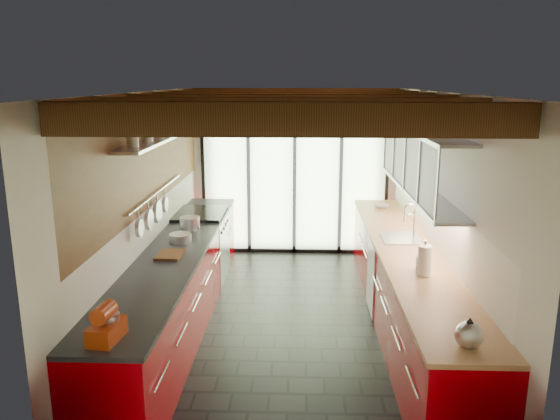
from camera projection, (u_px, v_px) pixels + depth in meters
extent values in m
plane|color=black|center=(291.00, 324.00, 6.24)|extent=(5.50, 5.50, 0.00)
plane|color=silver|center=(295.00, 172.00, 8.61)|extent=(3.20, 0.00, 3.20)
plane|color=silver|center=(283.00, 325.00, 3.26)|extent=(3.20, 0.00, 3.20)
plane|color=silver|center=(146.00, 213.00, 5.99)|extent=(0.00, 5.50, 5.50)
plane|color=silver|center=(440.00, 216.00, 5.87)|extent=(0.00, 5.50, 5.50)
plane|color=#472814|center=(292.00, 92.00, 5.63)|extent=(5.50, 5.50, 0.00)
cube|color=#593316|center=(286.00, 119.00, 3.47)|extent=(3.14, 0.14, 0.22)
cube|color=#593316|center=(289.00, 111.00, 4.35)|extent=(3.14, 0.14, 0.22)
cube|color=#593316|center=(291.00, 106.00, 5.22)|extent=(3.14, 0.14, 0.22)
cube|color=#593316|center=(293.00, 102.00, 6.10)|extent=(3.14, 0.14, 0.22)
cube|color=#593316|center=(294.00, 99.00, 6.97)|extent=(3.14, 0.14, 0.22)
cube|color=#593316|center=(295.00, 97.00, 7.85)|extent=(3.14, 0.14, 0.22)
cube|color=brown|center=(295.00, 105.00, 8.32)|extent=(3.14, 0.06, 0.50)
plane|color=brown|center=(150.00, 149.00, 6.03)|extent=(0.00, 4.90, 4.90)
plane|color=#C6EAAD|center=(294.00, 187.00, 8.64)|extent=(2.90, 0.00, 2.90)
cube|color=black|center=(204.00, 186.00, 8.68)|extent=(0.05, 0.04, 2.15)
cube|color=black|center=(387.00, 187.00, 8.58)|extent=(0.05, 0.04, 2.15)
cube|color=black|center=(294.00, 187.00, 8.60)|extent=(0.06, 0.05, 2.15)
cube|color=black|center=(295.00, 118.00, 8.35)|extent=(2.90, 0.05, 0.06)
cylinder|color=red|center=(295.00, 105.00, 8.28)|extent=(0.34, 0.04, 0.34)
cylinder|color=beige|center=(295.00, 105.00, 8.26)|extent=(0.28, 0.02, 0.28)
cube|color=#AE0009|center=(179.00, 287.00, 6.18)|extent=(0.65, 5.00, 0.88)
cube|color=black|center=(177.00, 248.00, 6.08)|extent=(0.68, 5.00, 0.04)
cube|color=silver|center=(202.00, 248.00, 7.59)|extent=(0.66, 0.90, 0.90)
cube|color=black|center=(200.00, 214.00, 7.48)|extent=(0.65, 0.90, 0.06)
cube|color=#AE0009|center=(405.00, 290.00, 6.09)|extent=(0.65, 5.00, 0.88)
cube|color=tan|center=(407.00, 251.00, 5.98)|extent=(0.68, 5.00, 0.04)
cube|color=white|center=(371.00, 277.00, 6.49)|extent=(0.02, 0.60, 0.84)
cube|color=silver|center=(401.00, 238.00, 6.36)|extent=(0.45, 0.52, 0.02)
cylinder|color=silver|center=(414.00, 224.00, 6.32)|extent=(0.02, 0.02, 0.34)
torus|color=silver|center=(410.00, 209.00, 6.28)|extent=(0.14, 0.02, 0.14)
plane|color=silver|center=(406.00, 161.00, 6.05)|extent=(0.00, 3.00, 3.00)
cube|color=#9EA0A5|center=(419.00, 190.00, 6.12)|extent=(0.34, 3.00, 0.03)
cube|color=#9EA0A5|center=(423.00, 130.00, 5.97)|extent=(0.34, 3.00, 0.03)
cylinder|color=silver|center=(158.00, 192.00, 6.24)|extent=(0.02, 2.20, 0.02)
cube|color=silver|center=(160.00, 138.00, 6.00)|extent=(0.28, 2.60, 0.03)
cylinder|color=silver|center=(139.00, 228.00, 5.41)|extent=(0.04, 0.18, 0.18)
cylinder|color=silver|center=(149.00, 219.00, 5.75)|extent=(0.04, 0.22, 0.22)
cylinder|color=silver|center=(157.00, 212.00, 6.09)|extent=(0.04, 0.26, 0.26)
cylinder|color=silver|center=(165.00, 205.00, 6.43)|extent=(0.04, 0.18, 0.18)
cube|color=#B4370E|center=(107.00, 331.00, 3.87)|extent=(0.21, 0.33, 0.13)
cylinder|color=#B4370E|center=(104.00, 312.00, 3.81)|extent=(0.15, 0.21, 0.12)
cylinder|color=silver|center=(109.00, 322.00, 3.91)|extent=(0.17, 0.17, 0.13)
cylinder|color=silver|center=(190.00, 223.00, 6.75)|extent=(0.25, 0.25, 0.16)
cylinder|color=silver|center=(180.00, 238.00, 6.22)|extent=(0.33, 0.33, 0.10)
cube|color=brown|center=(170.00, 255.00, 5.72)|extent=(0.26, 0.36, 0.03)
sphere|color=silver|center=(469.00, 334.00, 3.77)|extent=(0.20, 0.20, 0.19)
cone|color=black|center=(470.00, 320.00, 3.74)|extent=(0.07, 0.07, 0.05)
cylinder|color=silver|center=(465.00, 326.00, 3.87)|extent=(0.03, 0.07, 0.04)
cylinder|color=white|center=(424.00, 261.00, 5.13)|extent=(0.15, 0.15, 0.29)
cylinder|color=silver|center=(426.00, 243.00, 5.09)|extent=(0.03, 0.03, 0.05)
imported|color=silver|center=(421.00, 261.00, 5.26)|extent=(0.11, 0.11, 0.21)
imported|color=silver|center=(382.00, 206.00, 7.88)|extent=(0.25, 0.25, 0.05)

